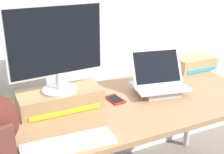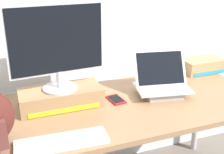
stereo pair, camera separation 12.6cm
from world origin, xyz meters
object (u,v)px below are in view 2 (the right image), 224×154
(desktop_monitor, at_px, (57,45))
(cell_phone, at_px, (116,99))
(toner_box_cyan, at_px, (202,65))
(external_keyboard, at_px, (62,142))
(open_laptop, at_px, (162,86))
(toner_box_yellow, at_px, (61,97))

(desktop_monitor, distance_m, cell_phone, 0.49)
(desktop_monitor, relative_size, toner_box_cyan, 1.68)
(toner_box_cyan, bearing_deg, cell_phone, -163.34)
(external_keyboard, distance_m, cell_phone, 0.53)
(cell_phone, distance_m, toner_box_cyan, 0.85)
(desktop_monitor, xyz_separation_m, cell_phone, (0.33, -0.05, -0.36))
(external_keyboard, bearing_deg, cell_phone, 43.23)
(cell_phone, bearing_deg, desktop_monitor, 164.57)
(desktop_monitor, bearing_deg, toner_box_cyan, 5.25)
(open_laptop, distance_m, cell_phone, 0.31)
(toner_box_cyan, bearing_deg, desktop_monitor, -170.53)
(external_keyboard, relative_size, toner_box_cyan, 1.36)
(external_keyboard, height_order, toner_box_cyan, toner_box_cyan)
(open_laptop, relative_size, toner_box_cyan, 1.16)
(open_laptop, bearing_deg, desktop_monitor, -175.50)
(external_keyboard, bearing_deg, toner_box_cyan, 28.81)
(external_keyboard, distance_m, toner_box_cyan, 1.35)
(toner_box_yellow, relative_size, toner_box_cyan, 1.48)
(toner_box_yellow, bearing_deg, toner_box_cyan, 9.41)
(desktop_monitor, height_order, external_keyboard, desktop_monitor)
(toner_box_yellow, height_order, external_keyboard, toner_box_yellow)
(desktop_monitor, distance_m, external_keyboard, 0.53)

